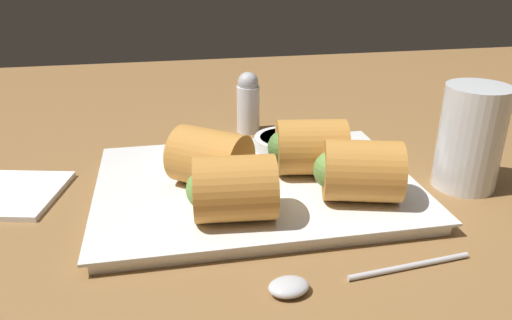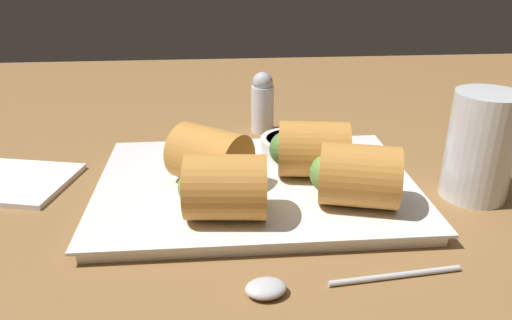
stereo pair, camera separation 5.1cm
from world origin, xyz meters
TOP-DOWN VIEW (x-y plane):
  - table_surface at (0.00, 0.00)cm, footprint 180.00×140.00cm
  - serving_plate at (3.39, 2.49)cm, footprint 34.06×24.80cm
  - roll_front_left at (9.25, 3.52)cm, footprint 8.97×7.15cm
  - roll_front_right at (-0.15, -4.78)cm, footprint 8.84×6.74cm
  - roll_back_left at (12.44, -3.32)cm, footprint 9.16×7.83cm
  - roll_back_right at (-1.90, 2.78)cm, footprint 9.69×9.42cm
  - dipping_bowl_near at (-1.64, 8.15)cm, footprint 7.66×7.66cm
  - dipping_bowl_far at (8.28, 8.91)cm, footprint 7.66×7.66cm
  - spoon at (5.22, -14.36)cm, footprint 18.31×3.42cm
  - napkin at (-23.90, 6.89)cm, footprint 14.55×13.16cm
  - drinking_glass at (26.69, -0.26)cm, footprint 6.87×6.87cm
  - salt_shaker at (5.90, 21.58)cm, footprint 3.24×3.24cm

SIDE VIEW (x-z plane):
  - table_surface at x=0.00cm, z-range 0.00..2.00cm
  - napkin at x=-23.90cm, z-range 2.00..2.60cm
  - spoon at x=5.22cm, z-range 1.93..3.07cm
  - serving_plate at x=3.39cm, z-range 2.01..3.51cm
  - dipping_bowl_near at x=-1.64cm, z-range 3.60..5.90cm
  - dipping_bowl_far at x=8.28cm, z-range 3.60..5.90cm
  - salt_shaker at x=5.90cm, z-range 2.01..10.72cm
  - roll_front_left at x=9.25cm, z-range 3.50..9.61cm
  - roll_front_right at x=-0.15cm, z-range 3.50..9.61cm
  - roll_back_left at x=12.44cm, z-range 3.50..9.61cm
  - roll_back_right at x=-1.90cm, z-range 3.50..9.61cm
  - drinking_glass at x=26.69cm, z-range 2.00..13.53cm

